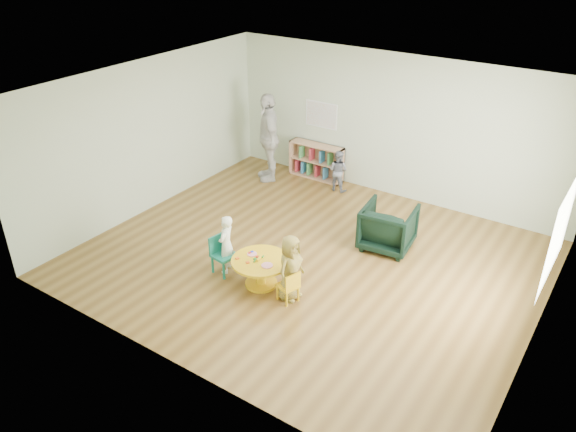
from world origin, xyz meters
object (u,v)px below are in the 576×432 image
object	(u,v)px
kid_chair_left	(222,253)
armchair	(388,227)
kid_chair_right	(289,286)
activity_table	(261,267)
bookshelf	(316,161)
adult_caretaker	(268,137)
toddler	(338,171)
child_left	(226,244)
child_right	(290,268)

from	to	relation	value
kid_chair_left	armchair	xyz separation A→B (m)	(1.83, 2.11, 0.05)
kid_chair_right	armchair	distance (m)	2.24
activity_table	kid_chair_left	bearing A→B (deg)	-176.43
kid_chair_right	bookshelf	bearing A→B (deg)	44.00
kid_chair_left	adult_caretaker	distance (m)	3.65
adult_caretaker	armchair	bearing A→B (deg)	25.30
kid_chair_right	bookshelf	xyz separation A→B (m)	(-1.98, 3.99, 0.09)
kid_chair_right	adult_caretaker	xyz separation A→B (m)	(-2.77, 3.36, 0.66)
adult_caretaker	toddler	bearing A→B (deg)	56.77
toddler	adult_caretaker	xyz separation A→B (m)	(-1.49, -0.31, 0.50)
child_left	toddler	world-z (taller)	child_left
child_left	child_right	world-z (taller)	child_right
activity_table	toddler	xyz separation A→B (m)	(-0.68, 3.56, 0.12)
activity_table	bookshelf	distance (m)	4.12
activity_table	armchair	distance (m)	2.35
bookshelf	armchair	size ratio (longest dim) A/B	1.42
armchair	child_right	bearing A→B (deg)	68.13
activity_table	child_left	world-z (taller)	child_left
activity_table	adult_caretaker	world-z (taller)	adult_caretaker
activity_table	toddler	bearing A→B (deg)	100.86
bookshelf	child_left	world-z (taller)	child_left
kid_chair_left	child_right	world-z (taller)	child_right
bookshelf	armchair	distance (m)	3.09
activity_table	kid_chair_right	bearing A→B (deg)	-10.59
kid_chair_left	toddler	bearing A→B (deg)	-170.97
activity_table	armchair	bearing A→B (deg)	61.61
adult_caretaker	kid_chair_right	bearing A→B (deg)	-5.48
kid_chair_right	adult_caretaker	distance (m)	4.40
kid_chair_right	child_right	bearing A→B (deg)	44.52
child_left	activity_table	bearing A→B (deg)	75.19
child_right	activity_table	bearing A→B (deg)	89.80
bookshelf	adult_caretaker	distance (m)	1.16
kid_chair_left	armchair	world-z (taller)	armchair
bookshelf	adult_caretaker	bearing A→B (deg)	-141.53
armchair	activity_table	bearing A→B (deg)	55.01
toddler	adult_caretaker	distance (m)	1.61
toddler	child_right	bearing A→B (deg)	108.48
kid_chair_left	child_right	bearing A→B (deg)	100.76
bookshelf	child_left	size ratio (longest dim) A/B	1.24
bookshelf	child_left	bearing A→B (deg)	-79.45
activity_table	armchair	xyz separation A→B (m)	(1.12, 2.07, 0.08)
bookshelf	toddler	world-z (taller)	toddler
kid_chair_left	child_left	size ratio (longest dim) A/B	0.64
activity_table	kid_chair_left	xyz separation A→B (m)	(-0.71, -0.04, 0.03)
armchair	child_left	distance (m)	2.72
activity_table	kid_chair_left	world-z (taller)	kid_chair_left
armchair	child_left	xyz separation A→B (m)	(-1.78, -2.06, 0.10)
child_right	toddler	bearing A→B (deg)	20.64
kid_chair_right	bookshelf	distance (m)	4.45
child_right	adult_caretaker	distance (m)	4.27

